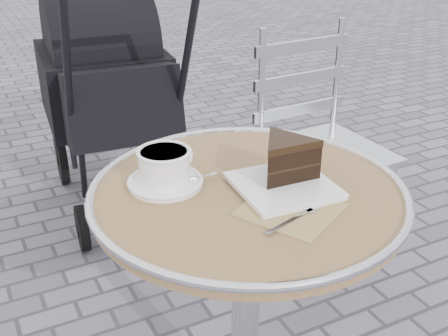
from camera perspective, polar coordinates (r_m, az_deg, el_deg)
name	(u,v)px	position (r m, az deg, el deg)	size (l,w,h in m)	color
cafe_table	(247,250)	(1.35, 2.32, -8.33)	(0.72, 0.72, 0.74)	silver
cappuccino_set	(165,170)	(1.27, -5.97, -0.16)	(0.20, 0.17, 0.09)	white
cake_plate_set	(286,165)	(1.26, 6.31, 0.32)	(0.29, 0.34, 0.11)	#9C7F55
bistro_chair	(311,121)	(2.12, 8.84, 4.75)	(0.43, 0.43, 0.91)	silver
baby_stroller	(109,99)	(2.59, -11.56, 6.92)	(0.58, 1.10, 1.11)	black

